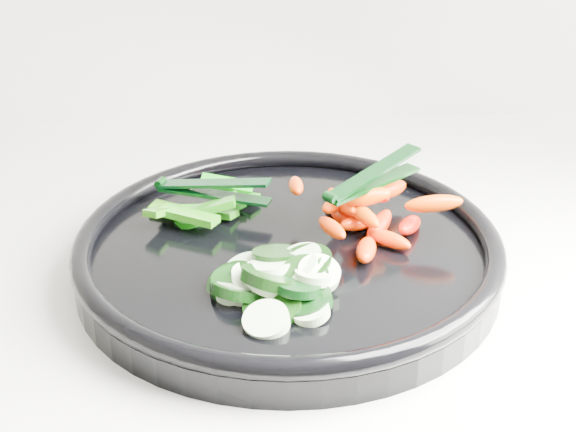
{
  "coord_description": "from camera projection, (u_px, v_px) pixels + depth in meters",
  "views": [
    {
      "loc": [
        0.46,
        1.01,
        1.3
      ],
      "look_at": [
        0.5,
        1.62,
        0.99
      ],
      "focal_mm": 50.0,
      "sensor_mm": 36.0,
      "label": 1
    }
  ],
  "objects": [
    {
      "name": "pepper_pile",
      "position": [
        203.0,
        208.0,
        0.75
      ],
      "size": [
        0.11,
        0.1,
        0.03
      ],
      "color": "#176509",
      "rests_on": "veggie_tray"
    },
    {
      "name": "veggie_tray",
      "position": [
        288.0,
        251.0,
        0.71
      ],
      "size": [
        0.47,
        0.47,
        0.04
      ],
      "color": "black",
      "rests_on": "counter"
    },
    {
      "name": "tong_carrot",
      "position": [
        371.0,
        179.0,
        0.71
      ],
      "size": [
        0.1,
        0.08,
        0.02
      ],
      "color": "black",
      "rests_on": "carrot_pile"
    },
    {
      "name": "cucumber_pile",
      "position": [
        271.0,
        282.0,
        0.64
      ],
      "size": [
        0.12,
        0.12,
        0.04
      ],
      "color": "black",
      "rests_on": "veggie_tray"
    },
    {
      "name": "carrot_pile",
      "position": [
        367.0,
        211.0,
        0.72
      ],
      "size": [
        0.15,
        0.15,
        0.05
      ],
      "color": "#EC2B00",
      "rests_on": "veggie_tray"
    },
    {
      "name": "tong_pepper",
      "position": [
        210.0,
        189.0,
        0.75
      ],
      "size": [
        0.11,
        0.06,
        0.02
      ],
      "color": "black",
      "rests_on": "pepper_pile"
    }
  ]
}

